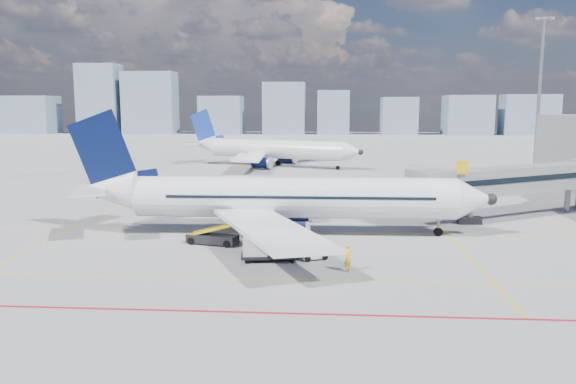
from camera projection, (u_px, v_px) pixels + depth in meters
The scene contains 11 objects.
ground at pixel (283, 255), 42.42m from camera, with size 420.00×420.00×0.00m, color gray.
apron_markings at pixel (270, 270), 38.60m from camera, with size 90.00×35.12×0.01m.
jet_bridge at pixel (526, 180), 56.93m from camera, with size 23.55×15.78×6.30m.
floodlight_mast_ne at pixel (539, 92), 92.02m from camera, with size 3.20×0.61×25.45m.
distant_skyline at pixel (264, 110), 229.90m from camera, with size 260.25×14.64×28.62m.
main_aircraft at pixel (276, 198), 49.05m from camera, with size 37.34×32.54×10.94m.
second_aircraft at pixel (270, 149), 105.48m from camera, with size 34.71×29.38×10.75m.
baggage_tug at pixel (312, 251), 41.20m from camera, with size 2.16×1.80×1.31m.
cargo_dolly at pixel (270, 244), 40.88m from camera, with size 4.32×2.33×2.26m.
belt_loader at pixel (214, 237), 45.77m from camera, with size 6.07×2.76×2.44m.
ramp_worker at pixel (348, 258), 38.15m from camera, with size 0.71×0.47×1.95m, color yellow.
Camera 1 is at (3.24, -41.09, 11.13)m, focal length 35.00 mm.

